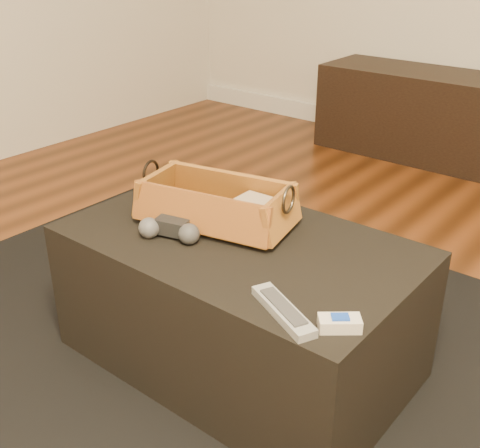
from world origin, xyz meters
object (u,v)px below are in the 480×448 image
Objects in this scene: wicker_basket at (216,206)px; silver_remote at (283,310)px; tv_remote at (207,215)px; ottoman at (239,301)px; cream_gadget at (340,323)px; game_controller at (171,229)px; media_cabinet at (429,116)px.

silver_remote is at bearing -31.89° from wicker_basket.
wicker_basket is at bearing 148.11° from silver_remote.
ottoman is at bearing -25.81° from tv_remote.
ottoman is 0.53m from cream_gadget.
ottoman is at bearing -18.73° from wicker_basket.
silver_remote is at bearing -36.08° from ottoman.
game_controller is (-0.02, -0.14, 0.00)m from tv_remote.
media_cabinet is 5.29× the size of tv_remote.
wicker_basket is (0.02, 0.02, 0.03)m from tv_remote.
ottoman is 2.02× the size of wicker_basket.
media_cabinet is at bearing 94.75° from game_controller.
game_controller is 0.48m from silver_remote.
media_cabinet is at bearing 77.26° from tv_remote.
tv_remote is 0.62m from cream_gadget.
cream_gadget is (0.58, -0.21, -0.01)m from tv_remote.
media_cabinet reaches higher than silver_remote.
wicker_basket is (0.23, -2.15, 0.24)m from media_cabinet.
game_controller is at bearing -85.25° from media_cabinet.
game_controller is (-0.15, -0.12, 0.24)m from ottoman.
cream_gadget is (0.13, 0.03, 0.00)m from silver_remote.
tv_remote is 0.49× the size of wicker_basket.
silver_remote is 2.17× the size of cream_gadget.
cream_gadget is (0.59, -0.08, -0.01)m from game_controller.
cream_gadget reaches higher than silver_remote.
tv_remote is 2.38× the size of cream_gadget.
ottoman is 4.16× the size of tv_remote.
wicker_basket is at bearing 161.27° from ottoman.
game_controller reaches higher than cream_gadget.
wicker_basket reaches higher than tv_remote.
ottoman is 0.29m from wicker_basket.
silver_remote is at bearing -165.58° from cream_gadget.
wicker_basket reaches higher than silver_remote.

